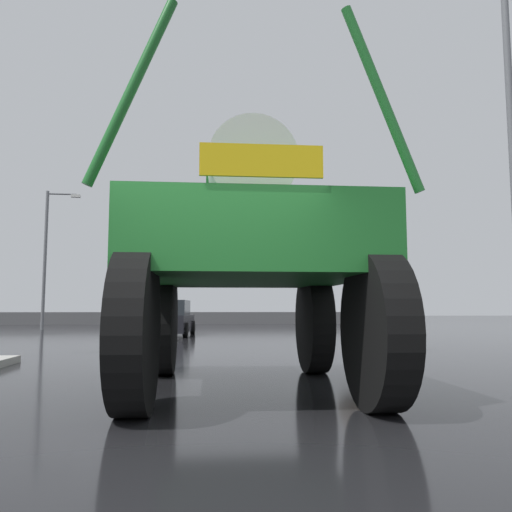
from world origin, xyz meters
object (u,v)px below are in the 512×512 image
(sedan_ahead, at_px, (170,319))
(bare_tree_right, at_px, (357,252))
(traffic_signal_near_right, at_px, (375,260))
(oversize_sprayer, at_px, (247,257))
(streetlight_far_left, at_px, (48,252))

(sedan_ahead, height_order, bare_tree_right, bare_tree_right)
(traffic_signal_near_right, bearing_deg, oversize_sprayer, -125.11)
(oversize_sprayer, distance_m, streetlight_far_left, 24.18)
(oversize_sprayer, relative_size, sedan_ahead, 1.29)
(sedan_ahead, distance_m, bare_tree_right, 12.17)
(oversize_sprayer, height_order, sedan_ahead, oversize_sprayer)
(sedan_ahead, height_order, traffic_signal_near_right, traffic_signal_near_right)
(traffic_signal_near_right, relative_size, streetlight_far_left, 0.43)
(traffic_signal_near_right, height_order, bare_tree_right, bare_tree_right)
(oversize_sprayer, height_order, traffic_signal_near_right, oversize_sprayer)
(streetlight_far_left, bearing_deg, sedan_ahead, -45.00)
(traffic_signal_near_right, xyz_separation_m, bare_tree_right, (4.30, 15.17, 1.91))
(sedan_ahead, bearing_deg, traffic_signal_near_right, -142.97)
(bare_tree_right, bearing_deg, streetlight_far_left, 174.93)
(sedan_ahead, distance_m, traffic_signal_near_right, 11.29)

